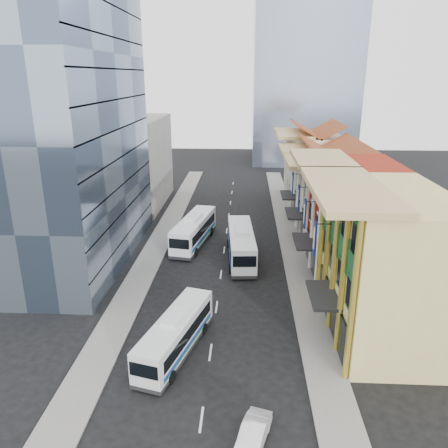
# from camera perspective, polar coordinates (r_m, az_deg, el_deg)

# --- Properties ---
(ground) EXTENTS (200.00, 200.00, 0.00)m
(ground) POSITION_cam_1_polar(r_m,az_deg,el_deg) (34.50, -1.93, -17.35)
(ground) COLOR black
(ground) RESTS_ON ground
(sidewalk_right) EXTENTS (3.00, 90.00, 0.15)m
(sidewalk_right) POSITION_cam_1_polar(r_m,az_deg,el_deg) (54.05, 9.07, -3.46)
(sidewalk_right) COLOR slate
(sidewalk_right) RESTS_ON ground
(sidewalk_left) EXTENTS (3.00, 90.00, 0.15)m
(sidewalk_left) POSITION_cam_1_polar(r_m,az_deg,el_deg) (54.84, -8.90, -3.11)
(sidewalk_left) COLOR slate
(sidewalk_left) RESTS_ON ground
(shophouse_tan) EXTENTS (8.00, 14.00, 12.00)m
(shophouse_tan) POSITION_cam_1_polar(r_m,az_deg,el_deg) (37.54, 20.55, -4.93)
(shophouse_tan) COLOR #DACB7D
(shophouse_tan) RESTS_ON ground
(shophouse_red) EXTENTS (8.00, 10.00, 12.00)m
(shophouse_red) POSITION_cam_1_polar(r_m,az_deg,el_deg) (48.36, 16.51, 0.76)
(shophouse_red) COLOR maroon
(shophouse_red) RESTS_ON ground
(shophouse_cream_near) EXTENTS (8.00, 9.00, 10.00)m
(shophouse_cream_near) POSITION_cam_1_polar(r_m,az_deg,el_deg) (57.52, 14.34, 2.75)
(shophouse_cream_near) COLOR silver
(shophouse_cream_near) RESTS_ON ground
(shophouse_cream_mid) EXTENTS (8.00, 9.00, 10.00)m
(shophouse_cream_mid) POSITION_cam_1_polar(r_m,az_deg,el_deg) (66.08, 12.90, 4.92)
(shophouse_cream_mid) COLOR silver
(shophouse_cream_mid) RESTS_ON ground
(shophouse_cream_far) EXTENTS (8.00, 12.00, 11.00)m
(shophouse_cream_far) POSITION_cam_1_polar(r_m,az_deg,el_deg) (76.09, 11.64, 7.19)
(shophouse_cream_far) COLOR silver
(shophouse_cream_far) RESTS_ON ground
(office_tower) EXTENTS (12.00, 26.00, 30.00)m
(office_tower) POSITION_cam_1_polar(r_m,az_deg,el_deg) (50.93, -20.06, 11.69)
(office_tower) COLOR #405066
(office_tower) RESTS_ON ground
(office_block_far) EXTENTS (10.00, 18.00, 14.00)m
(office_block_far) POSITION_cam_1_polar(r_m,az_deg,el_deg) (73.38, -11.86, 7.95)
(office_block_far) COLOR gray
(office_block_far) RESTS_ON ground
(bus_left_near) EXTENTS (5.01, 10.53, 3.29)m
(bus_left_near) POSITION_cam_1_polar(r_m,az_deg,el_deg) (34.60, -6.33, -14.04)
(bus_left_near) COLOR silver
(bus_left_near) RESTS_ON ground
(bus_left_far) EXTENTS (4.80, 12.12, 3.79)m
(bus_left_far) POSITION_cam_1_polar(r_m,az_deg,el_deg) (55.16, -3.94, -0.77)
(bus_left_far) COLOR white
(bus_left_far) RESTS_ON ground
(bus_right) EXTENTS (3.64, 12.13, 3.84)m
(bus_right) POSITION_cam_1_polar(r_m,az_deg,el_deg) (50.57, 2.27, -2.57)
(bus_right) COLOR silver
(bus_right) RESTS_ON ground
(sedan_left) EXTENTS (3.47, 4.97, 1.57)m
(sedan_left) POSITION_cam_1_polar(r_m,az_deg,el_deg) (35.72, -8.01, -14.62)
(sedan_left) COLOR silver
(sedan_left) RESTS_ON ground
(sedan_right) EXTENTS (2.46, 4.19, 1.31)m
(sedan_right) POSITION_cam_1_polar(r_m,az_deg,el_deg) (28.07, 3.78, -25.83)
(sedan_right) COLOR silver
(sedan_right) RESTS_ON ground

